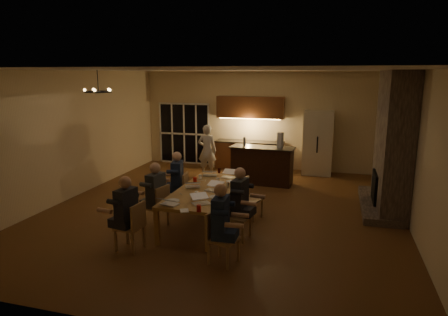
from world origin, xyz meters
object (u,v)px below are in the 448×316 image
chair_left_near (129,226)px  chair_right_near (224,238)px  person_left_far (177,181)px  standing_person (207,150)px  can_right (228,185)px  redcup_near (199,208)px  plate_near (215,197)px  bar_blender (280,140)px  laptop_c (193,182)px  person_right_mid (240,202)px  plate_far (231,181)px  bar_island (262,165)px  person_left_mid (156,196)px  plate_left (172,201)px  mug_mid (218,180)px  laptop_f (228,173)px  chair_right_far (251,199)px  chair_left_far (177,192)px  laptop_d (213,185)px  chair_right_mid (238,216)px  person_left_near (127,214)px  can_silver (193,196)px  laptop_a (170,199)px  can_cola (219,171)px  redcup_mid (195,180)px  mug_front (197,194)px  person_right_near (221,224)px  laptop_b (201,198)px  dining_table (205,206)px  chandelier (98,92)px  refrigerator (318,143)px  bar_bottle (244,141)px

chair_left_near → chair_right_near: same height
person_left_far → standing_person: standing_person is taller
can_right → redcup_near: bearing=-93.4°
plate_near → bar_blender: bar_blender is taller
redcup_near → laptop_c: bearing=114.3°
person_right_mid → plate_far: (-0.48, 1.17, 0.07)m
bar_island → bar_blender: 0.91m
person_left_mid → plate_left: (0.54, -0.42, 0.07)m
plate_left → plate_far: 1.80m
mug_mid → plate_far: bearing=23.6°
laptop_f → plate_near: size_ratio=1.38×
person_left_far → can_right: bearing=61.2°
chair_right_far → chair_left_far: bearing=107.7°
laptop_d → plate_far: size_ratio=1.32×
chair_right_mid → plate_far: size_ratio=3.67×
plate_near → plate_far: bearing=89.5°
bar_island → person_left_near: bearing=-103.2°
plate_near → chair_left_near: bearing=-138.4°
can_silver → laptop_f: bearing=82.5°
laptop_a → plate_left: bearing=-67.6°
standing_person → can_cola: standing_person is taller
person_right_mid → plate_far: size_ratio=5.70×
redcup_mid → chair_right_far: bearing=5.5°
mug_front → bar_blender: bar_blender is taller
person_right_near → can_right: bearing=9.3°
chair_right_mid → laptop_b: 0.82m
laptop_f → plate_far: laptop_f is taller
dining_table → plate_far: plate_far is taller
chandelier → chair_right_near: bearing=-25.1°
chair_right_near → can_cola: (-1.00, 3.08, 0.37)m
person_left_far → bar_island: bearing=140.4°
laptop_c → chair_right_near: bearing=102.2°
refrigerator → person_left_near: refrigerator is taller
chair_right_near → person_left_far: bearing=52.0°
mug_front → laptop_d: bearing=67.1°
person_left_far → laptop_a: 1.87m
laptop_b → dining_table: bearing=66.1°
mug_mid → chair_left_near: bearing=-114.3°
dining_table → can_silver: can_silver is taller
plate_near → bar_island: bearing=87.0°
laptop_f → bar_island: bearing=86.8°
person_left_near → redcup_mid: 2.15m
bar_island → plate_left: size_ratio=6.56×
mug_front → bar_bottle: 4.05m
refrigerator → person_left_far: refrigerator is taller
chair_left_near → chair_right_mid: same height
dining_table → chair_left_near: size_ratio=3.04×
dining_table → bar_island: size_ratio=1.50×
dining_table → chair_left_far: chair_left_far is taller
bar_island → mug_front: bar_island is taller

